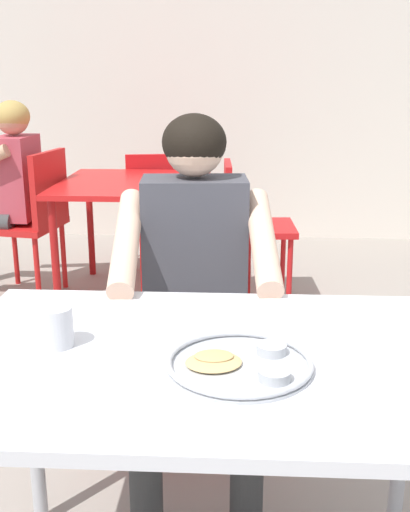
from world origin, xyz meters
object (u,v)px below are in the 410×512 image
table_background_red (134,194)px  chair_red_far (157,201)px  diner_foreground (195,273)px  thali_tray (241,363)px  chair_red_right (247,220)px  patron_background (2,182)px  table_foreground (210,383)px  chair_foreground (196,315)px  chair_red_left (35,214)px  drinking_cup (55,326)px

table_background_red → chair_red_far: chair_red_far is taller
diner_foreground → chair_red_far: size_ratio=1.49×
chair_red_far → diner_foreground: bearing=-79.6°
thali_tray → chair_red_right: (0.04, 2.43, -0.25)m
table_background_red → thali_tray: bearing=-75.5°
diner_foreground → chair_red_right: bearing=83.8°
chair_red_right → chair_red_far: 0.90m
chair_red_far → patron_background: bearing=-143.3°
table_foreground → diner_foreground: 0.64m
table_background_red → chair_red_right: 0.69m
thali_tray → chair_red_far: 3.14m
chair_foreground → chair_red_far: size_ratio=1.04×
table_foreground → chair_red_left: size_ratio=1.33×
drinking_cup → chair_red_far: bearing=93.2°
drinking_cup → chair_foreground: size_ratio=0.11×
thali_tray → chair_foreground: chair_foreground is taller
chair_red_left → patron_background: size_ratio=0.76×
chair_red_left → table_foreground: bearing=-63.5°
chair_red_left → chair_red_right: 1.28m
patron_background → thali_tray: bearing=-59.7°
table_background_red → chair_red_far: bearing=85.3°
thali_tray → drinking_cup: 0.43m
table_foreground → diner_foreground: bearing=97.0°
chair_red_left → table_background_red: bearing=3.0°
chair_red_left → patron_background: bearing=170.2°
table_foreground → chair_red_far: 3.06m
thali_tray → drinking_cup: bearing=168.1°
table_foreground → chair_red_right: size_ratio=1.43×
chair_red_far → table_background_red: bearing=-94.7°
chair_red_left → patron_background: (-0.19, 0.03, 0.19)m
thali_tray → chair_red_left: bearing=117.1°
table_background_red → chair_foreground: bearing=-72.6°
table_foreground → chair_red_right: chair_red_right is taller
table_background_red → patron_background: bearing=179.9°
table_foreground → chair_red_far: bearing=99.7°
diner_foreground → chair_red_right: 1.76m
chair_red_left → chair_red_right: (1.28, 0.02, -0.02)m
chair_foreground → chair_red_left: 1.84m
chair_foreground → table_background_red: size_ratio=0.89×
patron_background → chair_red_left: bearing=-9.8°
table_foreground → patron_background: bearing=119.8°
thali_tray → table_foreground: bearing=134.2°
table_foreground → table_background_red: table_foreground is taller
chair_foreground → drinking_cup: bearing=-107.1°
chair_red_left → chair_red_right: bearing=0.9°
table_background_red → patron_background: size_ratio=0.80×
drinking_cup → chair_red_left: (-0.82, 2.33, -0.27)m
chair_red_right → table_foreground: bearing=-92.6°
drinking_cup → chair_red_far: size_ratio=0.11×
diner_foreground → chair_red_right: (0.19, 1.73, -0.22)m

